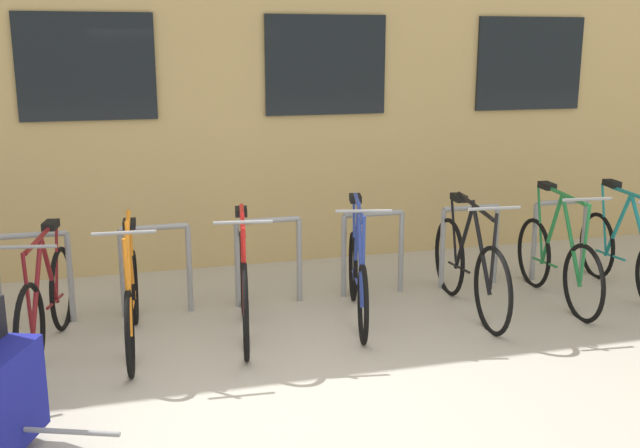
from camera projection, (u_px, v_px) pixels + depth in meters
The scene contains 10 objects.
ground_plane at pixel (284, 399), 4.99m from camera, with size 42.00×42.00×0.00m, color #B2ADA0.
storefront_building at pixel (183, 37), 10.12m from camera, with size 28.00×5.78×4.85m.
bike_rack at pixel (268, 251), 6.74m from camera, with size 6.62×0.05×0.81m.
bicycle_red at pixel (244, 285), 6.08m from camera, with size 0.44×1.71×1.07m.
bicycle_maroon at pixel (47, 303), 5.74m from camera, with size 0.45×1.66×0.98m.
bicycle_green at pixel (557, 261), 6.84m from camera, with size 0.44×1.65×1.08m.
bicycle_black at pixel (469, 267), 6.58m from camera, with size 0.44×1.76×1.06m.
bicycle_blue at pixel (358, 276), 6.42m from camera, with size 0.55×1.66×1.08m.
bicycle_teal at pixel (625, 254), 7.07m from camera, with size 0.44×1.75×1.05m.
bicycle_orange at pixel (132, 300), 5.83m from camera, with size 0.44×1.72×1.06m.
Camera 1 is at (-1.00, -4.48, 2.30)m, focal length 41.87 mm.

